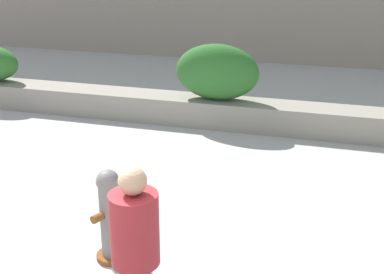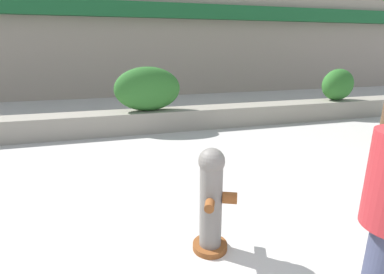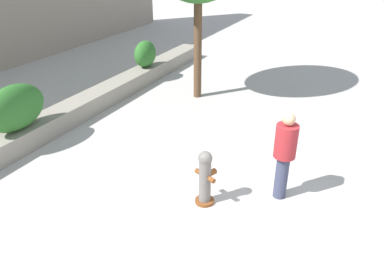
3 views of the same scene
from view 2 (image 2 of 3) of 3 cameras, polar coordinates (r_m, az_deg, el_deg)
The scene contains 4 objects.
planter_wall_low at distance 7.42m, azimuth -8.05°, elevation 3.14°, with size 18.00×0.70×0.50m, color gray.
hedge_bush_1 at distance 7.28m, azimuth -8.46°, elevation 9.04°, with size 1.57×0.67×1.04m, color #2D6B28.
hedge_bush_2 at distance 9.65m, azimuth 26.02°, elevation 8.95°, with size 0.97×0.63×0.89m, color #2D6B28.
fire_hydrant at distance 2.96m, azimuth 3.71°, elevation -11.88°, with size 0.48×0.47×1.08m.
Camera 2 is at (-0.97, -1.15, 1.97)m, focal length 28.00 mm.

